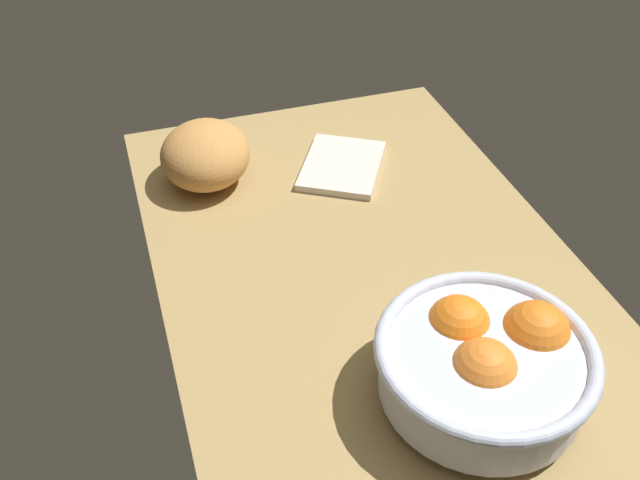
% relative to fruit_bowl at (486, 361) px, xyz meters
% --- Properties ---
extents(ground_plane, '(0.80, 0.53, 0.03)m').
position_rel_fruit_bowl_xyz_m(ground_plane, '(0.25, 0.04, -0.07)').
color(ground_plane, '#A58750').
extents(fruit_bowl, '(0.23, 0.23, 0.10)m').
position_rel_fruit_bowl_xyz_m(fruit_bowl, '(0.00, 0.00, 0.00)').
color(fruit_bowl, silver).
rests_on(fruit_bowl, ground).
extents(bread_loaf, '(0.17, 0.16, 0.09)m').
position_rel_fruit_bowl_xyz_m(bread_loaf, '(0.48, 0.20, -0.01)').
color(bread_loaf, '#C78946').
rests_on(bread_loaf, ground).
extents(napkin_folded, '(0.18, 0.17, 0.01)m').
position_rel_fruit_bowl_xyz_m(napkin_folded, '(0.45, -0.00, -0.05)').
color(napkin_folded, silver).
rests_on(napkin_folded, ground).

